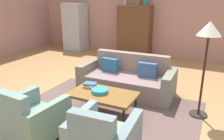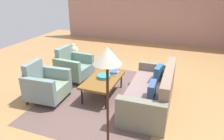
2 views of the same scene
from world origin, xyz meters
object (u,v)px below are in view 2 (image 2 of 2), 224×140
Objects in this scene: fruit_bowl at (104,76)px; armchair_right at (45,85)px; coffee_table at (103,80)px; book_stack at (114,72)px; dog at (75,49)px; couch at (154,93)px; armchair_left at (72,67)px; floor_lamp at (107,66)px.

armchair_right is at bearing -60.18° from fruit_bowl.
book_stack is (-0.36, 0.15, 0.08)m from coffee_table.
armchair_right reaches higher than book_stack.
fruit_bowl is at bearing 180.00° from coffee_table.
coffee_table is at bearing -0.00° from fruit_bowl.
book_stack is 0.46× the size of dog.
couch reaches higher than coffee_table.
fruit_bowl is at bearing 116.58° from armchair_right.
armchair_left is at bearing 168.15° from dog.
fruit_bowl is at bearing 85.85° from couch.
armchair_right reaches higher than couch.
floor_lamp is 2.98× the size of dog.
armchair_left is at bearing -117.42° from coffee_table.
floor_lamp reaches higher than book_stack.
book_stack is 2.27m from floor_lamp.
armchair_left is 1.00× the size of armchair_right.
book_stack is (-0.36, -1.04, 0.19)m from couch.
armchair_left is 2.82× the size of fruit_bowl.
coffee_table is 4.48× the size of book_stack.
dog is (-3.76, -2.74, -1.13)m from floor_lamp.
armchair_right is at bearing -62.63° from coffee_table.
armchair_left is at bearing -138.96° from floor_lamp.
couch is 1.12m from book_stack.
fruit_bowl is 0.33m from book_stack.
floor_lamp is at bearing 176.36° from dog.
fruit_bowl is (-0.06, -1.19, 0.18)m from couch.
fruit_bowl is 0.18× the size of floor_lamp.
couch is 2.41× the size of armchair_left.
dog is at bearing -137.34° from coffee_table.
floor_lamp reaches higher than armchair_left.
floor_lamp is at bearing 25.20° from coffee_table.
armchair_right is 3.29× the size of book_stack.
armchair_left reaches higher than fruit_bowl.
dog is (-1.55, -0.82, -0.03)m from armchair_left.
coffee_table is 2.08× the size of dog.
fruit_bowl is at bearing -26.40° from book_stack.
floor_lamp is (1.96, 0.61, 0.97)m from book_stack.
armchair_right is at bearing -117.41° from floor_lamp.
book_stack is at bearing 122.98° from armchair_right.
floor_lamp reaches higher than armchair_right.
fruit_bowl reaches higher than dog.
floor_lamp is at bearing 45.43° from armchair_left.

